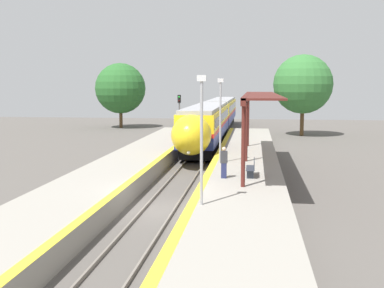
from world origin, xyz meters
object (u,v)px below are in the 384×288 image
at_px(person_waiting, 224,162).
at_px(lamppost_mid, 220,115).
at_px(railway_signal, 179,117).
at_px(platform_bench, 252,167).
at_px(lamppost_near, 202,131).
at_px(train, 215,117).

relative_size(person_waiting, lamppost_mid, 0.32).
relative_size(railway_signal, lamppost_mid, 0.94).
relative_size(platform_bench, lamppost_near, 0.34).
relative_size(train, platform_bench, 23.98).
height_order(person_waiting, lamppost_mid, lamppost_mid).
bearing_deg(platform_bench, person_waiting, -153.49).
relative_size(railway_signal, lamppost_near, 0.94).
bearing_deg(platform_bench, lamppost_near, -107.30).
height_order(train, railway_signal, railway_signal).
xyz_separation_m(railway_signal, lamppost_mid, (4.53, -12.59, 1.00)).
bearing_deg(person_waiting, platform_bench, 26.51).
bearing_deg(railway_signal, lamppost_near, -78.94).
height_order(train, lamppost_near, lamppost_near).
xyz_separation_m(platform_bench, lamppost_near, (-1.99, -6.40, 2.51)).
bearing_deg(lamppost_near, train, 93.82).
xyz_separation_m(train, lamppost_near, (2.23, -33.47, 1.71)).
xyz_separation_m(train, railway_signal, (-2.30, -10.30, 0.71)).
distance_m(person_waiting, lamppost_near, 6.09).
distance_m(platform_bench, lamppost_mid, 5.27).
distance_m(railway_signal, lamppost_near, 23.64).
bearing_deg(lamppost_mid, platform_bench, -64.57).
height_order(train, person_waiting, train).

